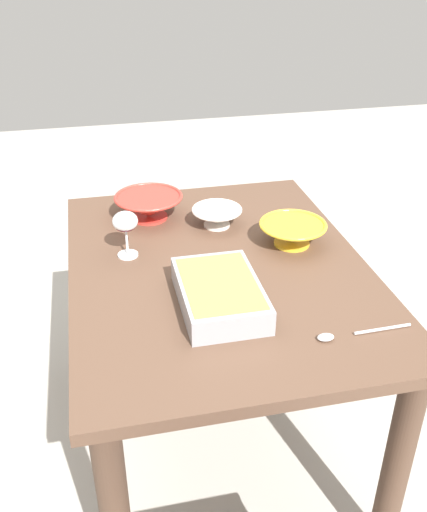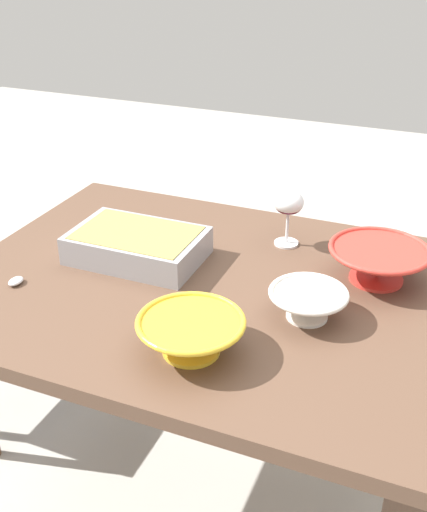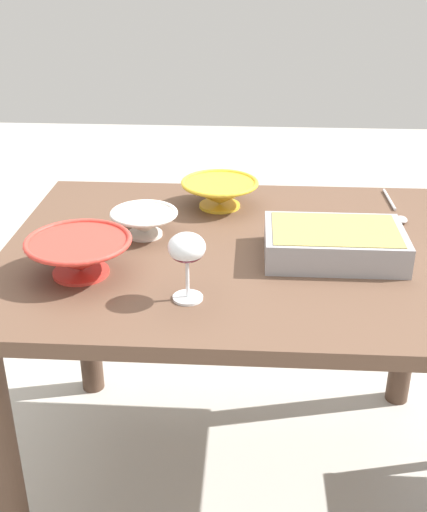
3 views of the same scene
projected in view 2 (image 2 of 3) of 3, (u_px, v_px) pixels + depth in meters
The scene contains 8 objects.
ground_plane at pixel (208, 500), 1.87m from camera, with size 8.00×8.00×0.00m, color #B2ADA3.
dining_table at pixel (207, 327), 1.58m from camera, with size 1.21×0.91×0.75m.
wine_glass at pixel (289, 206), 1.64m from camera, with size 0.08×0.08×0.15m.
casserole_dish at pixel (137, 244), 1.60m from camera, with size 0.33×0.22×0.07m.
mixing_bowl at pixel (191, 334), 1.25m from camera, with size 0.22×0.22×0.08m.
small_bowl at pixel (308, 302), 1.36m from camera, with size 0.17×0.17×0.07m.
serving_bowl at pixel (378, 262), 1.50m from camera, with size 0.24×0.24×0.09m.
serving_spoon at pixel (1, 293), 1.46m from camera, with size 0.03×0.26×0.01m.
Camera 2 is at (0.51, -1.20, 1.52)m, focal length 44.15 mm.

